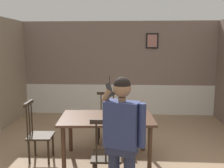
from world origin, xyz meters
TOP-DOWN VIEW (x-y plane):
  - room_back_partition at (0.00, 3.62)m, footprint 5.48×0.17m
  - dining_table at (-0.11, 0.67)m, footprint 1.63×1.04m
  - chair_near_window at (-1.27, 0.58)m, footprint 0.43×0.43m
  - chair_by_doorway at (-0.04, -0.18)m, footprint 0.42×0.42m
  - chair_at_table_head at (-0.17, 1.52)m, footprint 0.46×0.46m
  - person_figure at (0.18, -0.58)m, footprint 0.54×0.34m

SIDE VIEW (x-z plane):
  - chair_by_doorway at x=-0.04m, z-range -0.04..0.99m
  - chair_near_window at x=-1.27m, z-range -0.04..0.99m
  - chair_at_table_head at x=-0.17m, z-range -0.02..0.99m
  - dining_table at x=-0.11m, z-range 0.29..1.05m
  - person_figure at x=0.18m, z-range 0.11..1.73m
  - room_back_partition at x=0.00m, z-range -0.05..2.58m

